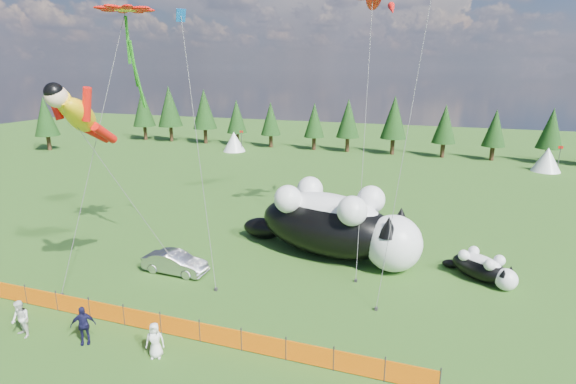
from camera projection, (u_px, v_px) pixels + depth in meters
The scene contains 13 objects.
ground at pixel (213, 305), 22.82m from camera, with size 160.00×160.00×0.00m, color #133409.
safety_fence at pixel (180, 327), 19.95m from camera, with size 22.06×0.06×1.10m.
tree_line at pixel (366, 125), 62.74m from camera, with size 90.00×4.00×8.00m, color black, non-canonical shape.
festival_tents at pixel (447, 154), 55.42m from camera, with size 50.00×3.20×2.80m, color white, non-canonical shape.
cat_large at pixel (335, 223), 28.29m from camera, with size 12.50×6.60×4.58m.
cat_small at pixel (483, 268), 25.29m from camera, with size 3.95×3.26×1.64m.
car at pixel (175, 263), 26.26m from camera, with size 1.35×3.88×1.28m, color #AEAEB3.
spectator_b at pixel (21, 319), 19.90m from camera, with size 0.85×0.50×1.75m, color white.
spectator_c at pixel (83, 325), 19.42m from camera, with size 1.04×0.53×1.77m, color #151437.
spectator_e at pixel (155, 340), 18.52m from camera, with size 0.77×0.50×1.57m, color white.
superhero_kite at pixel (80, 116), 21.56m from camera, with size 5.39×6.18×11.68m.
flower_kite at pixel (125, 13), 24.00m from camera, with size 4.02×7.25×15.50m.
diamond_kite_a at pixel (183, 30), 25.38m from camera, with size 4.24×4.72×15.62m.
Camera 1 is at (10.30, -18.08, 11.64)m, focal length 28.00 mm.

